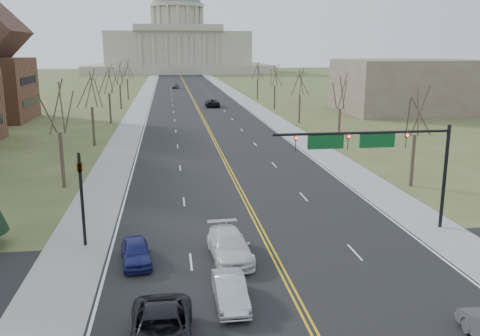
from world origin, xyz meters
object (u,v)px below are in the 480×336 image
object	(u,v)px
signal_mast	(376,148)
car_sb_inner_second	(230,246)
car_sb_outer_lead	(161,332)
car_far_sb	(175,86)
car_sb_inner_lead	(230,291)
signal_left	(81,189)
car_sb_outer_second	(136,252)
car_far_nb	(212,103)

from	to	relation	value
signal_mast	car_sb_inner_second	world-z (taller)	signal_mast
signal_mast	car_sb_inner_second	xyz separation A→B (m)	(-10.14, -3.32, -4.96)
car_sb_outer_lead	car_sb_inner_second	distance (m)	9.72
car_far_sb	signal_mast	bearing A→B (deg)	-79.97
car_sb_inner_lead	car_far_sb	xyz separation A→B (m)	(-0.25, 136.62, 0.05)
signal_mast	signal_left	xyz separation A→B (m)	(-18.95, 0.00, -2.05)
signal_left	car_sb_outer_second	distance (m)	5.56
car_sb_outer_lead	car_far_nb	world-z (taller)	car_far_nb
car_sb_outer_lead	car_far_nb	xyz separation A→B (m)	(9.90, 88.56, 0.04)
car_sb_inner_second	car_far_sb	size ratio (longest dim) A/B	1.25
car_sb_inner_second	car_sb_outer_lead	bearing A→B (deg)	-117.22
signal_left	car_sb_outer_lead	xyz separation A→B (m)	(4.88, -12.21, -2.90)
signal_mast	car_far_sb	world-z (taller)	signal_mast
signal_left	car_sb_inner_second	xyz separation A→B (m)	(8.80, -3.32, -2.91)
car_sb_outer_second	car_far_sb	world-z (taller)	car_far_sb
signal_mast	car_sb_outer_second	distance (m)	16.71
car_sb_outer_lead	car_sb_outer_second	xyz separation A→B (m)	(-1.53, 8.96, -0.11)
car_far_sb	car_sb_inner_lead	bearing A→B (deg)	-84.80
signal_mast	signal_left	distance (m)	19.06
car_far_nb	car_far_sb	bearing A→B (deg)	-81.71
signal_left	car_sb_inner_lead	world-z (taller)	signal_left
signal_left	car_sb_outer_lead	world-z (taller)	signal_left
car_far_sb	car_far_nb	bearing A→B (deg)	-77.30
car_sb_outer_second	signal_left	bearing A→B (deg)	128.81
car_sb_inner_second	signal_left	bearing A→B (deg)	155.91
car_sb_outer_lead	car_far_sb	world-z (taller)	car_sb_outer_lead
signal_mast	signal_left	world-z (taller)	signal_mast
signal_mast	car_sb_inner_second	size ratio (longest dim) A/B	2.22
car_far_sb	signal_left	bearing A→B (deg)	-88.45
car_sb_inner_lead	car_sb_outer_second	distance (m)	7.37
signal_left	car_sb_inner_second	distance (m)	9.85
car_sb_inner_lead	car_sb_inner_second	bearing A→B (deg)	82.68
signal_mast	car_sb_outer_lead	bearing A→B (deg)	-139.03
car_sb_outer_lead	car_sb_outer_second	world-z (taller)	car_sb_outer_lead
car_far_nb	car_far_sb	size ratio (longest dim) A/B	1.39
signal_left	car_far_nb	xyz separation A→B (m)	(14.79, 76.35, -2.86)
car_sb_outer_lead	car_far_sb	distance (m)	140.05
car_sb_outer_lead	car_sb_inner_second	bearing A→B (deg)	67.03
signal_left	car_far_nb	world-z (taller)	signal_left
car_sb_outer_second	car_far_nb	xyz separation A→B (m)	(11.43, 79.60, 0.15)
car_sb_inner_lead	car_far_nb	xyz separation A→B (m)	(6.62, 85.17, 0.15)
car_sb_inner_lead	car_far_sb	distance (m)	136.62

